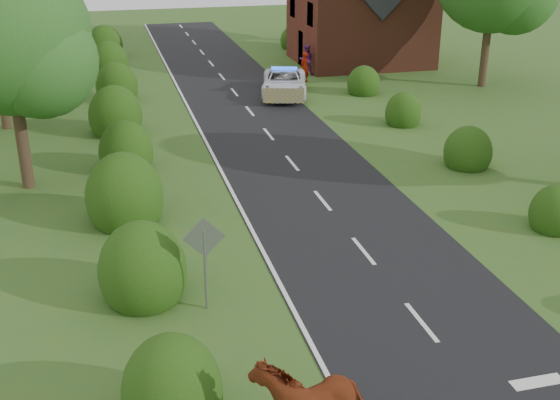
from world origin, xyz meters
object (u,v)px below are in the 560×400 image
object	(u,v)px
police_van	(284,83)
pedestrian_red	(304,67)
pedestrian_purple	(307,60)
road_sign	(205,250)

from	to	relation	value
police_van	pedestrian_red	bearing A→B (deg)	69.82
police_van	pedestrian_red	xyz separation A→B (m)	(1.93, 2.71, 0.18)
police_van	pedestrian_purple	size ratio (longest dim) A/B	3.00
road_sign	police_van	bearing A→B (deg)	70.10
road_sign	pedestrian_purple	world-z (taller)	road_sign
police_van	road_sign	bearing A→B (deg)	-94.62
police_van	pedestrian_red	distance (m)	3.33
road_sign	pedestrian_red	xyz separation A→B (m)	(9.43, 23.42, -0.77)
road_sign	pedestrian_red	world-z (taller)	road_sign
road_sign	pedestrian_purple	distance (m)	27.27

